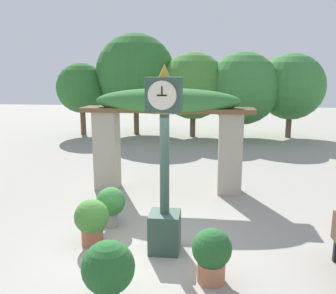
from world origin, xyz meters
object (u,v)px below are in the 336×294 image
object	(u,v)px
potted_plant_far_right	(108,269)
pedestal_clock	(165,168)
potted_plant_near_right	(212,253)
potted_plant_far_left	(92,220)
potted_plant_near_left	(111,203)

from	to	relation	value
potted_plant_far_right	pedestal_clock	bearing A→B (deg)	70.42
pedestal_clock	potted_plant_near_right	bearing A→B (deg)	-46.46
potted_plant_far_left	potted_plant_far_right	world-z (taller)	potted_plant_far_right
potted_plant_near_right	potted_plant_near_left	bearing A→B (deg)	139.44
potted_plant_near_right	potted_plant_far_left	distance (m)	2.50
potted_plant_far_left	pedestal_clock	bearing A→B (deg)	-3.99
potted_plant_near_right	potted_plant_far_left	world-z (taller)	potted_plant_far_left
potted_plant_near_right	pedestal_clock	bearing A→B (deg)	133.54
potted_plant_near_right	potted_plant_far_right	size ratio (longest dim) A/B	0.93
pedestal_clock	potted_plant_far_left	size ratio (longest dim) A/B	3.83
potted_plant_near_left	potted_plant_far_left	bearing A→B (deg)	-99.52
potted_plant_near_right	potted_plant_far_right	world-z (taller)	potted_plant_far_right
potted_plant_near_right	potted_plant_far_right	distance (m)	1.63
potted_plant_near_left	potted_plant_near_right	world-z (taller)	potted_plant_near_right
pedestal_clock	potted_plant_near_left	size ratio (longest dim) A/B	3.91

